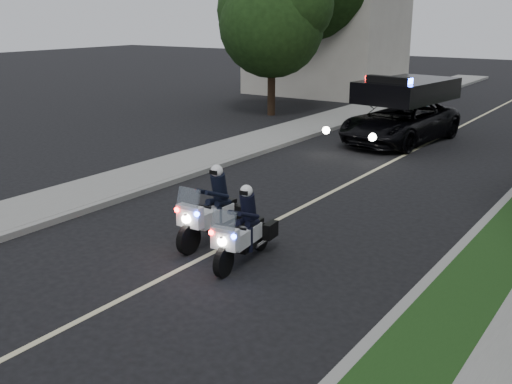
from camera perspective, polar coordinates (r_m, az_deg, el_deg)
ground at (r=10.72m, az=-11.92°, el=-9.50°), size 120.00×120.00×0.00m
curb_left at (r=20.51m, az=0.04°, el=3.62°), size 0.20×60.00×0.15m
sidewalk_left at (r=21.13m, az=-2.43°, el=4.00°), size 2.00×60.00×0.16m
building_far at (r=36.81m, az=6.58°, el=14.58°), size 8.00×6.00×7.00m
lane_marking at (r=18.62m, az=10.57°, el=1.78°), size 0.12×50.00×0.01m
police_moto_left at (r=12.90m, az=-3.93°, el=-4.62°), size 0.69×1.93×1.64m
police_moto_right at (r=11.85m, az=-1.16°, el=-6.53°), size 0.83×1.85×1.52m
police_suv at (r=23.27m, az=13.17°, el=4.54°), size 3.21×5.77×2.67m
bicycle at (r=28.83m, az=14.95°, el=6.65°), size 0.81×1.88×0.96m
cyclist at (r=28.83m, az=14.95°, el=6.65°), size 0.63×0.42×1.71m
tree_left_near at (r=28.80m, az=1.43°, el=7.19°), size 5.21×5.21×7.96m
tree_left_far at (r=35.43m, az=5.53°, el=8.86°), size 9.46×9.46×13.28m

